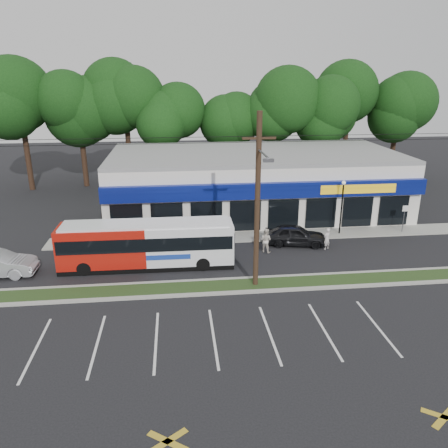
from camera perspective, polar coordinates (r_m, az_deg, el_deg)
ground at (r=24.75m, az=-2.42°, el=-9.44°), size 120.00×120.00×0.00m
grass_strip at (r=25.61m, az=-2.59°, el=-8.26°), size 40.00×1.60×0.12m
curb_south at (r=24.85m, az=-2.45°, el=-9.13°), size 40.00×0.25×0.14m
curb_north at (r=26.36m, az=-2.71°, el=-7.39°), size 40.00×0.25×0.14m
sidewalk at (r=33.49m, az=5.04°, el=-1.54°), size 32.00×2.20×0.10m
strip_mall at (r=39.32m, az=3.93°, el=5.59°), size 25.00×12.55×5.30m
utility_pole at (r=23.89m, az=4.04°, el=3.50°), size 50.00×2.77×10.00m
lamp_post at (r=34.16m, az=15.17°, el=2.90°), size 0.30×0.30×4.25m
sign_post at (r=36.38m, az=22.51°, el=1.23°), size 0.45×0.10×2.23m
tree_line at (r=48.12m, az=0.09°, el=15.06°), size 46.76×6.76×11.83m
metrobus at (r=28.21m, az=-10.02°, el=-2.52°), size 11.02×2.48×2.96m
car_dark at (r=31.96m, az=9.26°, el=-1.42°), size 4.66×2.62×1.50m
pedestrian_a at (r=31.57m, az=13.28°, el=-1.89°), size 0.68×0.63×1.56m
pedestrian_b at (r=30.39m, az=5.46°, el=-2.13°), size 1.05×1.01×1.71m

